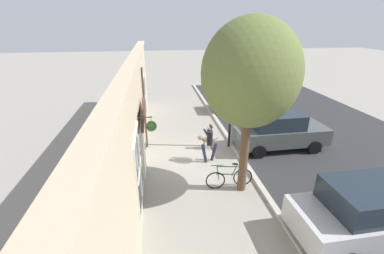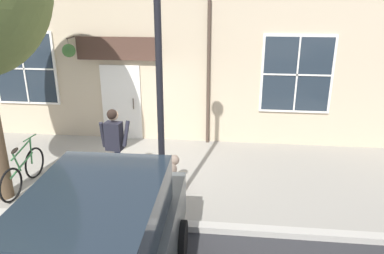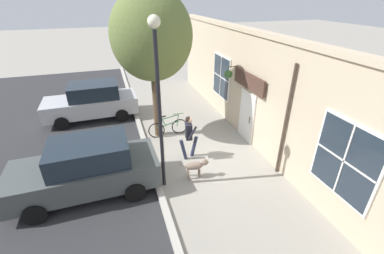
{
  "view_description": "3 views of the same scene",
  "coord_description": "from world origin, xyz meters",
  "px_view_note": "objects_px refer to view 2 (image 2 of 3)",
  "views": [
    {
      "loc": [
        -1.6,
        -9.48,
        5.64
      ],
      "look_at": [
        -0.07,
        0.89,
        1.28
      ],
      "focal_mm": 24.0,
      "sensor_mm": 36.0,
      "label": 1
    },
    {
      "loc": [
        7.55,
        2.42,
        3.93
      ],
      "look_at": [
        -0.39,
        1.54,
        1.06
      ],
      "focal_mm": 35.0,
      "sensor_mm": 36.0,
      "label": 2
    },
    {
      "loc": [
        2.94,
        7.77,
        5.55
      ],
      "look_at": [
        0.15,
        -0.81,
        0.82
      ],
      "focal_mm": 24.0,
      "sensor_mm": 36.0,
      "label": 3
    }
  ],
  "objects_px": {
    "pedestrian_walking": "(114,140)",
    "leaning_bicycle": "(23,171)",
    "street_lamp": "(158,35)",
    "dog_on_leash": "(170,170)"
  },
  "relations": [
    {
      "from": "leaning_bicycle",
      "to": "street_lamp",
      "type": "xyz_separation_m",
      "value": [
        0.9,
        3.17,
        2.94
      ]
    },
    {
      "from": "street_lamp",
      "to": "dog_on_leash",
      "type": "bearing_deg",
      "value": -176.83
    },
    {
      "from": "pedestrian_walking",
      "to": "leaning_bicycle",
      "type": "xyz_separation_m",
      "value": [
        0.34,
        -1.92,
        -0.65
      ]
    },
    {
      "from": "pedestrian_walking",
      "to": "street_lamp",
      "type": "bearing_deg",
      "value": 45.21
    },
    {
      "from": "dog_on_leash",
      "to": "street_lamp",
      "type": "relative_size",
      "value": 0.2
    },
    {
      "from": "pedestrian_walking",
      "to": "leaning_bicycle",
      "type": "distance_m",
      "value": 2.06
    },
    {
      "from": "leaning_bicycle",
      "to": "pedestrian_walking",
      "type": "bearing_deg",
      "value": 99.95
    },
    {
      "from": "dog_on_leash",
      "to": "street_lamp",
      "type": "distance_m",
      "value": 3.06
    },
    {
      "from": "leaning_bicycle",
      "to": "street_lamp",
      "type": "relative_size",
      "value": 0.34
    },
    {
      "from": "dog_on_leash",
      "to": "pedestrian_walking",
      "type": "bearing_deg",
      "value": -96.38
    }
  ]
}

